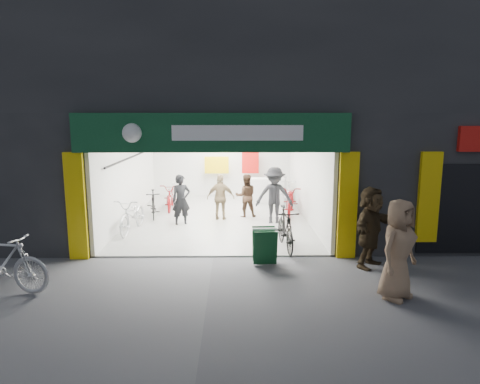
{
  "coord_description": "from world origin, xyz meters",
  "views": [
    {
      "loc": [
        0.51,
        -10.08,
        3.46
      ],
      "look_at": [
        0.68,
        1.5,
        1.36
      ],
      "focal_mm": 32.0,
      "sensor_mm": 36.0,
      "label": 1
    }
  ],
  "objects_px": {
    "parked_bike": "(2,263)",
    "sandwich_board": "(265,245)",
    "bike_left_front": "(133,215)",
    "bike_right_front": "(285,229)",
    "pedestrian_near": "(398,249)"
  },
  "relations": [
    {
      "from": "pedestrian_near",
      "to": "bike_left_front",
      "type": "bearing_deg",
      "value": 101.88
    },
    {
      "from": "parked_bike",
      "to": "pedestrian_near",
      "type": "bearing_deg",
      "value": -82.12
    },
    {
      "from": "bike_left_front",
      "to": "pedestrian_near",
      "type": "distance_m",
      "value": 7.74
    },
    {
      "from": "sandwich_board",
      "to": "bike_right_front",
      "type": "bearing_deg",
      "value": 58.01
    },
    {
      "from": "bike_right_front",
      "to": "sandwich_board",
      "type": "xyz_separation_m",
      "value": [
        -0.61,
        -1.1,
        -0.09
      ]
    },
    {
      "from": "bike_right_front",
      "to": "pedestrian_near",
      "type": "bearing_deg",
      "value": -64.29
    },
    {
      "from": "parked_bike",
      "to": "sandwich_board",
      "type": "relative_size",
      "value": 2.38
    },
    {
      "from": "bike_right_front",
      "to": "pedestrian_near",
      "type": "height_order",
      "value": "pedestrian_near"
    },
    {
      "from": "bike_right_front",
      "to": "pedestrian_near",
      "type": "relative_size",
      "value": 0.96
    },
    {
      "from": "bike_right_front",
      "to": "pedestrian_near",
      "type": "xyz_separation_m",
      "value": [
        1.76,
        -3.01,
        0.41
      ]
    },
    {
      "from": "bike_right_front",
      "to": "parked_bike",
      "type": "distance_m",
      "value": 6.44
    },
    {
      "from": "bike_left_front",
      "to": "bike_right_front",
      "type": "bearing_deg",
      "value": -15.98
    },
    {
      "from": "sandwich_board",
      "to": "pedestrian_near",
      "type": "bearing_deg",
      "value": -41.61
    },
    {
      "from": "parked_bike",
      "to": "sandwich_board",
      "type": "height_order",
      "value": "parked_bike"
    },
    {
      "from": "pedestrian_near",
      "to": "sandwich_board",
      "type": "height_order",
      "value": "pedestrian_near"
    }
  ]
}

